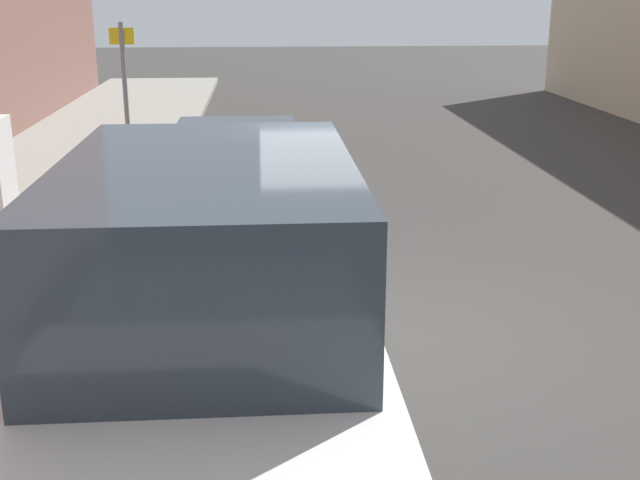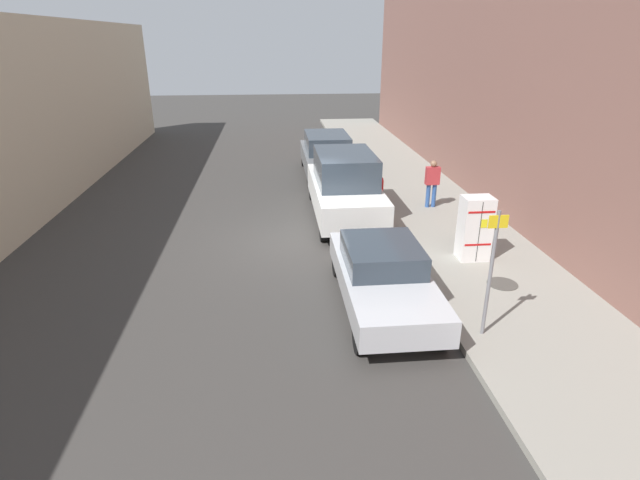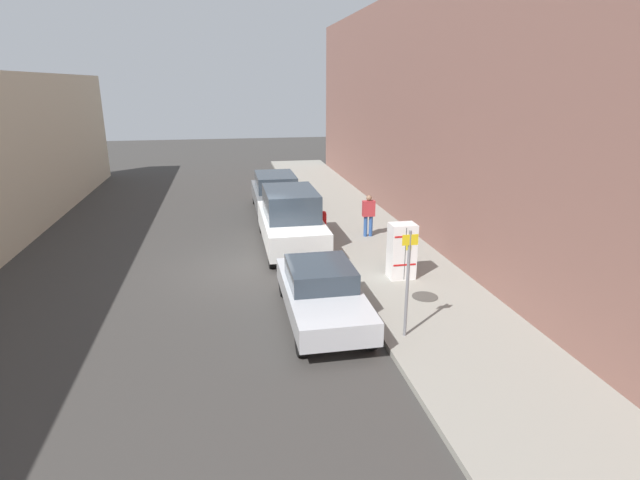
{
  "view_description": "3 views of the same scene",
  "coord_description": "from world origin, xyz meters",
  "px_view_note": "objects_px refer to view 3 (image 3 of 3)",
  "views": [
    {
      "loc": [
        -1.24,
        -6.83,
        3.11
      ],
      "look_at": [
        -0.69,
        0.52,
        0.81
      ],
      "focal_mm": 45.0,
      "sensor_mm": 36.0,
      "label": 1
    },
    {
      "loc": [
        0.71,
        13.33,
        5.5
      ],
      "look_at": [
        -0.39,
        1.94,
        0.83
      ],
      "focal_mm": 28.0,
      "sensor_mm": 36.0,
      "label": 2
    },
    {
      "loc": [
        0.6,
        15.14,
        5.71
      ],
      "look_at": [
        -2.19,
        0.4,
        0.98
      ],
      "focal_mm": 28.0,
      "sensor_mm": 36.0,
      "label": 3
    }
  ],
  "objects_px": {
    "parked_van_white": "(291,219)",
    "parked_sedan_silver": "(321,291)",
    "trash_bag": "(398,257)",
    "street_sign_post": "(408,278)",
    "fire_hydrant": "(324,220)",
    "pedestrian_walking_far": "(369,213)",
    "parked_suv_gray": "(276,192)",
    "discarded_refrigerator": "(402,251)"
  },
  "relations": [
    {
      "from": "trash_bag",
      "to": "parked_sedan_silver",
      "type": "bearing_deg",
      "value": 43.93
    },
    {
      "from": "discarded_refrigerator",
      "to": "parked_suv_gray",
      "type": "xyz_separation_m",
      "value": [
        2.79,
        -9.2,
        -0.06
      ]
    },
    {
      "from": "street_sign_post",
      "to": "parked_suv_gray",
      "type": "relative_size",
      "value": 0.52
    },
    {
      "from": "discarded_refrigerator",
      "to": "parked_van_white",
      "type": "distance_m",
      "value": 4.81
    },
    {
      "from": "discarded_refrigerator",
      "to": "pedestrian_walking_far",
      "type": "distance_m",
      "value": 4.24
    },
    {
      "from": "street_sign_post",
      "to": "parked_sedan_silver",
      "type": "distance_m",
      "value": 2.41
    },
    {
      "from": "parked_van_white",
      "to": "parked_sedan_silver",
      "type": "bearing_deg",
      "value": 90.0
    },
    {
      "from": "parked_van_white",
      "to": "parked_sedan_silver",
      "type": "height_order",
      "value": "parked_van_white"
    },
    {
      "from": "discarded_refrigerator",
      "to": "parked_sedan_silver",
      "type": "height_order",
      "value": "discarded_refrigerator"
    },
    {
      "from": "parked_sedan_silver",
      "to": "discarded_refrigerator",
      "type": "bearing_deg",
      "value": -145.18
    },
    {
      "from": "parked_sedan_silver",
      "to": "fire_hydrant",
      "type": "bearing_deg",
      "value": -101.56
    },
    {
      "from": "fire_hydrant",
      "to": "parked_suv_gray",
      "type": "xyz_separation_m",
      "value": [
        1.53,
        -3.66,
        0.4
      ]
    },
    {
      "from": "fire_hydrant",
      "to": "pedestrian_walking_far",
      "type": "bearing_deg",
      "value": 138.32
    },
    {
      "from": "trash_bag",
      "to": "parked_sedan_silver",
      "type": "distance_m",
      "value": 4.26
    },
    {
      "from": "street_sign_post",
      "to": "parked_van_white",
      "type": "bearing_deg",
      "value": -77.31
    },
    {
      "from": "fire_hydrant",
      "to": "pedestrian_walking_far",
      "type": "distance_m",
      "value": 2.02
    },
    {
      "from": "pedestrian_walking_far",
      "to": "parked_van_white",
      "type": "bearing_deg",
      "value": -126.45
    },
    {
      "from": "parked_suv_gray",
      "to": "parked_van_white",
      "type": "height_order",
      "value": "parked_van_white"
    },
    {
      "from": "pedestrian_walking_far",
      "to": "parked_sedan_silver",
      "type": "relative_size",
      "value": 0.36
    },
    {
      "from": "discarded_refrigerator",
      "to": "fire_hydrant",
      "type": "xyz_separation_m",
      "value": [
        1.26,
        -5.54,
        -0.46
      ]
    },
    {
      "from": "street_sign_post",
      "to": "parked_sedan_silver",
      "type": "height_order",
      "value": "street_sign_post"
    },
    {
      "from": "discarded_refrigerator",
      "to": "trash_bag",
      "type": "distance_m",
      "value": 1.18
    },
    {
      "from": "parked_van_white",
      "to": "street_sign_post",
      "type": "bearing_deg",
      "value": 102.69
    },
    {
      "from": "parked_suv_gray",
      "to": "parked_van_white",
      "type": "bearing_deg",
      "value": 90.0
    },
    {
      "from": "discarded_refrigerator",
      "to": "pedestrian_walking_far",
      "type": "relative_size",
      "value": 1.05
    },
    {
      "from": "fire_hydrant",
      "to": "parked_van_white",
      "type": "height_order",
      "value": "parked_van_white"
    },
    {
      "from": "pedestrian_walking_far",
      "to": "parked_van_white",
      "type": "relative_size",
      "value": 0.31
    },
    {
      "from": "trash_bag",
      "to": "parked_suv_gray",
      "type": "height_order",
      "value": "parked_suv_gray"
    },
    {
      "from": "street_sign_post",
      "to": "parked_van_white",
      "type": "xyz_separation_m",
      "value": [
        1.66,
        -7.38,
        -0.51
      ]
    },
    {
      "from": "parked_van_white",
      "to": "parked_sedan_silver",
      "type": "distance_m",
      "value": 5.86
    },
    {
      "from": "parked_sedan_silver",
      "to": "pedestrian_walking_far",
      "type": "bearing_deg",
      "value": -115.8
    },
    {
      "from": "street_sign_post",
      "to": "trash_bag",
      "type": "xyz_separation_m",
      "value": [
        -1.4,
        -4.48,
        -1.14
      ]
    },
    {
      "from": "discarded_refrigerator",
      "to": "parked_suv_gray",
      "type": "relative_size",
      "value": 0.34
    },
    {
      "from": "discarded_refrigerator",
      "to": "street_sign_post",
      "type": "relative_size",
      "value": 0.66
    },
    {
      "from": "trash_bag",
      "to": "parked_van_white",
      "type": "height_order",
      "value": "parked_van_white"
    },
    {
      "from": "trash_bag",
      "to": "fire_hydrant",
      "type": "bearing_deg",
      "value": -71.33
    },
    {
      "from": "fire_hydrant",
      "to": "parked_suv_gray",
      "type": "distance_m",
      "value": 3.99
    },
    {
      "from": "pedestrian_walking_far",
      "to": "parked_sedan_silver",
      "type": "xyz_separation_m",
      "value": [
        2.99,
        6.18,
        -0.33
      ]
    },
    {
      "from": "trash_bag",
      "to": "pedestrian_walking_far",
      "type": "xyz_separation_m",
      "value": [
        0.07,
        -3.23,
        0.64
      ]
    },
    {
      "from": "fire_hydrant",
      "to": "parked_sedan_silver",
      "type": "xyz_separation_m",
      "value": [
        1.53,
        7.48,
        0.21
      ]
    },
    {
      "from": "trash_bag",
      "to": "parked_suv_gray",
      "type": "distance_m",
      "value": 8.76
    },
    {
      "from": "street_sign_post",
      "to": "parked_suv_gray",
      "type": "xyz_separation_m",
      "value": [
        1.66,
        -12.67,
        -0.64
      ]
    }
  ]
}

